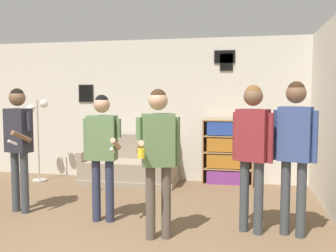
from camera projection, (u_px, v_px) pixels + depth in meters
name	position (u px, v px, depth m)	size (l,w,h in m)	color
wall_back	(163.00, 110.00, 7.22)	(7.79, 0.08, 2.70)	silver
couch	(130.00, 167.00, 7.01)	(1.79, 0.80, 0.89)	gray
bookshelf	(228.00, 153.00, 6.81)	(0.91, 0.30, 1.20)	#A87F51
floor_lamp	(38.00, 125.00, 7.06)	(0.44, 0.28, 1.56)	#ADA89E
person_player_foreground_left	(18.00, 136.00, 5.17)	(0.48, 0.55, 1.73)	#3D4247
person_player_foreground_center	(102.00, 144.00, 4.79)	(0.52, 0.44, 1.65)	#2D334C
person_watcher_holding_cup	(158.00, 147.00, 4.20)	(0.47, 0.53, 1.71)	brown
person_spectator_near_bookshelf	(252.00, 142.00, 4.39)	(0.47, 0.32, 1.76)	#3D4247
person_spectator_far_right	(295.00, 141.00, 4.28)	(0.48, 0.31, 1.80)	#3D4247
bottle_on_floor	(96.00, 185.00, 6.44)	(0.07, 0.07, 0.25)	#3D6638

